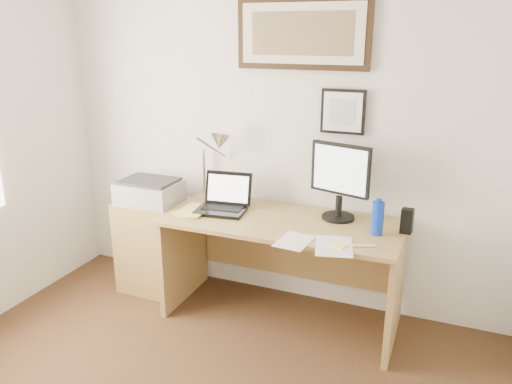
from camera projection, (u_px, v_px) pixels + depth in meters
The scene contains 17 objects.
wall_back at pixel (281, 135), 3.59m from camera, with size 3.50×0.02×2.50m, color silver.
side_cabinet at pixel (155, 245), 3.91m from camera, with size 0.50×0.40×0.73m, color olive.
water_bottle at pixel (378, 218), 3.09m from camera, with size 0.07×0.07×0.21m, color #0E34B8.
bottle_cap at pixel (379, 201), 3.06m from camera, with size 0.04×0.04×0.02m, color #0E34B8.
speaker at pixel (407, 221), 3.13m from camera, with size 0.07×0.06×0.16m, color black.
paper_sheet_a at pixel (294, 241), 3.03m from camera, with size 0.19×0.27×0.00m, color white.
paper_sheet_b at pixel (334, 246), 2.95m from camera, with size 0.22×0.31×0.00m, color white.
sticky_pad at pixel (339, 245), 2.95m from camera, with size 0.09×0.09×0.01m, color #FFF678.
marker_pen at pixel (363, 246), 2.94m from camera, with size 0.02×0.02×0.14m, color white.
book at pixel (182, 209), 3.55m from camera, with size 0.19×0.26×0.02m, color #C8C15E.
desk at pixel (286, 247), 3.51m from camera, with size 1.60×0.70×0.75m.
laptop at pixel (223, 203), 3.53m from camera, with size 0.37×0.33×0.26m.
lcd_monitor at pixel (340, 178), 3.30m from camera, with size 0.41×0.22×0.52m.
printer at pixel (150, 191), 3.75m from camera, with size 0.44×0.34×0.18m.
desk_lamp at pixel (218, 144), 3.59m from camera, with size 0.29×0.27×0.53m.
picture_large at pixel (302, 33), 3.30m from camera, with size 0.92×0.04×0.47m.
picture_small at pixel (343, 112), 3.34m from camera, with size 0.30×0.03×0.30m.
Camera 1 is at (1.18, -1.35, 1.96)m, focal length 35.00 mm.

